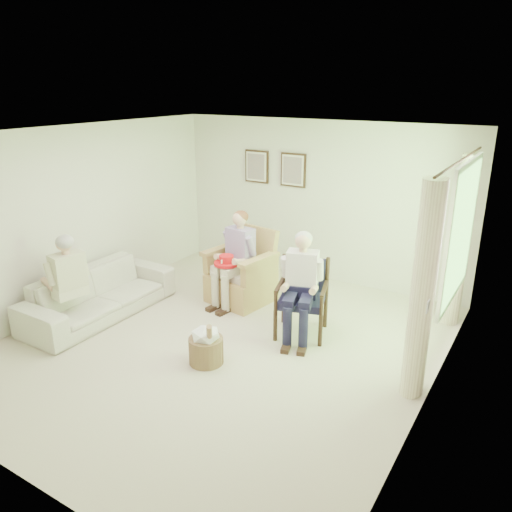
% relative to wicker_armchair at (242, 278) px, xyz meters
% --- Properties ---
extents(floor, '(5.50, 5.50, 0.00)m').
position_rel_wicker_armchair_xyz_m(floor, '(0.52, -1.27, -0.35)').
color(floor, beige).
rests_on(floor, ground).
extents(back_wall, '(5.00, 0.04, 2.60)m').
position_rel_wicker_armchair_xyz_m(back_wall, '(0.52, 1.48, 0.95)').
color(back_wall, silver).
rests_on(back_wall, ground).
extents(front_wall, '(5.00, 0.04, 2.60)m').
position_rel_wicker_armchair_xyz_m(front_wall, '(0.52, -4.02, 0.95)').
color(front_wall, silver).
rests_on(front_wall, ground).
extents(left_wall, '(0.04, 5.50, 2.60)m').
position_rel_wicker_armchair_xyz_m(left_wall, '(-1.98, -1.27, 0.95)').
color(left_wall, silver).
rests_on(left_wall, ground).
extents(right_wall, '(0.04, 5.50, 2.60)m').
position_rel_wicker_armchair_xyz_m(right_wall, '(3.02, -1.27, 0.95)').
color(right_wall, silver).
rests_on(right_wall, ground).
extents(ceiling, '(5.00, 5.50, 0.02)m').
position_rel_wicker_armchair_xyz_m(ceiling, '(0.52, -1.27, 2.25)').
color(ceiling, white).
rests_on(ceiling, back_wall).
extents(window, '(0.13, 2.50, 1.63)m').
position_rel_wicker_armchair_xyz_m(window, '(2.98, -0.07, 1.24)').
color(window, '#2D6B23').
rests_on(window, right_wall).
extents(curtain_left, '(0.34, 0.34, 2.30)m').
position_rel_wicker_armchair_xyz_m(curtain_left, '(2.85, -1.05, 0.80)').
color(curtain_left, '#FFF9C7').
rests_on(curtain_left, ground).
extents(curtain_right, '(0.34, 0.34, 2.30)m').
position_rel_wicker_armchair_xyz_m(curtain_right, '(2.85, 0.91, 0.80)').
color(curtain_right, '#FFF9C7').
rests_on(curtain_right, ground).
extents(framed_print_left, '(0.45, 0.05, 0.55)m').
position_rel_wicker_armchair_xyz_m(framed_print_left, '(-0.63, 1.45, 1.43)').
color(framed_print_left, '#382114').
rests_on(framed_print_left, back_wall).
extents(framed_print_right, '(0.45, 0.05, 0.55)m').
position_rel_wicker_armchair_xyz_m(framed_print_right, '(0.07, 1.45, 1.43)').
color(framed_print_right, '#382114').
rests_on(framed_print_right, back_wall).
extents(wicker_armchair, '(0.86, 0.85, 1.09)m').
position_rel_wicker_armchair_xyz_m(wicker_armchair, '(0.00, 0.00, 0.00)').
color(wicker_armchair, tan).
rests_on(wicker_armchair, ground).
extents(wood_armchair, '(0.63, 0.59, 0.97)m').
position_rel_wicker_armchair_xyz_m(wood_armchair, '(1.25, -0.42, 0.18)').
color(wood_armchair, black).
rests_on(wood_armchair, ground).
extents(sofa, '(2.23, 0.87, 0.65)m').
position_rel_wicker_armchair_xyz_m(sofa, '(-1.43, -1.49, -0.02)').
color(sofa, beige).
rests_on(sofa, ground).
extents(person_wicker, '(0.40, 0.63, 1.38)m').
position_rel_wicker_armchair_xyz_m(person_wicker, '(0.00, -0.14, 0.46)').
color(person_wicker, beige).
rests_on(person_wicker, ground).
extents(person_dark, '(0.40, 0.62, 1.36)m').
position_rel_wicker_armchair_xyz_m(person_dark, '(1.25, -0.58, 0.45)').
color(person_dark, '#191734').
rests_on(person_dark, ground).
extents(person_sofa, '(0.42, 0.62, 1.30)m').
position_rel_wicker_armchair_xyz_m(person_sofa, '(-1.43, -2.02, 0.40)').
color(person_sofa, beige).
rests_on(person_sofa, ground).
extents(red_hat, '(0.36, 0.36, 0.14)m').
position_rel_wicker_armchair_xyz_m(red_hat, '(-0.04, -0.34, 0.37)').
color(red_hat, red).
rests_on(red_hat, person_wicker).
extents(hatbox, '(0.51, 0.51, 0.60)m').
position_rel_wicker_armchair_xyz_m(hatbox, '(0.62, -1.73, -0.11)').
color(hatbox, tan).
rests_on(hatbox, ground).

